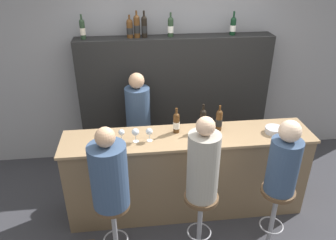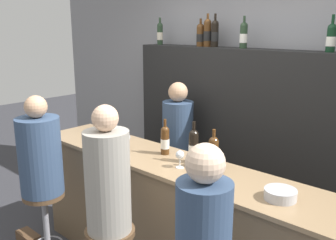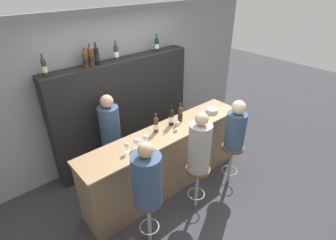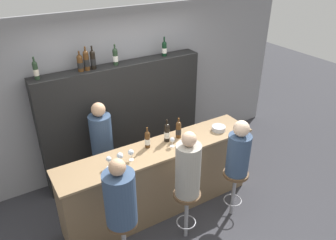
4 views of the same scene
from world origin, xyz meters
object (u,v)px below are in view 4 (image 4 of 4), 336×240
at_px(wine_glass_1, 120,156).
at_px(guest_seated_middle, 188,168).
at_px(wine_bottle_backbar_1, 80,63).
at_px(bar_stool_right, 235,182).
at_px(wine_bottle_counter_0, 147,139).
at_px(wine_glass_3, 172,140).
at_px(wine_glass_0, 109,159).
at_px(wine_bottle_backbar_4, 115,56).
at_px(wine_bottle_backbar_5, 164,48).
at_px(wine_bottle_backbar_3, 93,59).
at_px(wine_bottle_backbar_2, 86,60).
at_px(bar_stool_left, 123,231).
at_px(metal_bowl, 219,128).
at_px(wine_bottle_counter_2, 178,129).
at_px(guest_seated_right, 239,151).
at_px(wine_glass_2, 131,153).
at_px(bar_stool_middle, 187,204).
at_px(wine_bottle_backbar_0, 36,70).
at_px(wine_bottle_counter_1, 167,132).
at_px(guest_seated_left, 120,196).
at_px(bartender, 103,154).

relative_size(wine_glass_1, guest_seated_middle, 0.18).
xyz_separation_m(wine_bottle_backbar_1, bar_stool_right, (1.38, -1.75, -1.41)).
height_order(wine_bottle_counter_0, wine_glass_3, wine_bottle_counter_0).
bearing_deg(wine_glass_0, wine_bottle_backbar_4, 60.94).
bearing_deg(wine_bottle_backbar_5, wine_bottle_backbar_3, 180.00).
bearing_deg(wine_bottle_backbar_2, bar_stool_left, -101.20).
xyz_separation_m(wine_bottle_backbar_4, metal_bowl, (1.01, -1.17, -0.90)).
relative_size(wine_bottle_counter_2, guest_seated_right, 0.39).
distance_m(wine_bottle_counter_2, wine_bottle_backbar_1, 1.61).
height_order(wine_bottle_backbar_3, wine_glass_2, wine_bottle_backbar_3).
height_order(wine_glass_2, bar_stool_middle, wine_glass_2).
bearing_deg(bar_stool_right, wine_glass_3, 138.67).
bearing_deg(wine_bottle_backbar_0, wine_glass_0, -69.97).
bearing_deg(wine_bottle_backbar_0, guest_seated_middle, -56.07).
height_order(wine_bottle_backbar_0, wine_bottle_backbar_3, wine_bottle_backbar_3).
distance_m(wine_bottle_counter_1, guest_seated_right, 0.97).
bearing_deg(guest_seated_left, metal_bowl, 18.02).
distance_m(bar_stool_right, bartender, 1.90).
bearing_deg(bar_stool_right, wine_bottle_backbar_0, 138.20).
bearing_deg(wine_glass_1, wine_bottle_counter_2, 9.12).
bearing_deg(bar_stool_right, wine_bottle_backbar_3, 124.42).
bearing_deg(wine_bottle_backbar_5, wine_bottle_counter_1, -119.15).
height_order(wine_bottle_counter_1, guest_seated_right, guest_seated_right).
xyz_separation_m(wine_bottle_counter_2, wine_glass_3, (-0.19, -0.15, -0.03)).
relative_size(wine_glass_0, wine_glass_2, 1.03).
bearing_deg(wine_bottle_backbar_0, wine_glass_1, -64.06).
bearing_deg(wine_glass_2, wine_glass_0, 180.00).
bearing_deg(bar_stool_middle, wine_bottle_backbar_4, 92.88).
xyz_separation_m(wine_bottle_counter_2, wine_glass_0, (-1.08, -0.15, -0.01)).
relative_size(guest_seated_middle, bar_stool_right, 1.20).
distance_m(guest_seated_middle, bar_stool_right, 0.95).
height_order(wine_bottle_backbar_5, metal_bowl, wine_bottle_backbar_5).
relative_size(wine_bottle_counter_1, wine_glass_1, 2.09).
xyz_separation_m(wine_bottle_counter_1, bartender, (-0.70, 0.63, -0.47)).
xyz_separation_m(bar_stool_middle, bartender, (-0.55, 1.35, 0.15)).
bearing_deg(guest_seated_left, bar_stool_left, 165.96).
relative_size(bar_stool_right, bartender, 0.47).
distance_m(guest_seated_left, guest_seated_middle, 0.86).
distance_m(guest_seated_left, guest_seated_right, 1.64).
bearing_deg(wine_glass_1, bar_stool_left, -114.37).
bearing_deg(wine_bottle_backbar_4, wine_glass_2, -107.31).
height_order(guest_seated_right, bartender, bartender).
distance_m(wine_bottle_counter_1, guest_seated_middle, 0.73).
relative_size(wine_bottle_counter_2, bar_stool_left, 0.42).
distance_m(wine_bottle_backbar_4, bar_stool_left, 2.38).
height_order(bar_stool_middle, bartender, bartender).
bearing_deg(wine_bottle_backbar_1, metal_bowl, -37.54).
xyz_separation_m(wine_bottle_backbar_2, wine_glass_3, (0.65, -1.19, -0.86)).
height_order(wine_bottle_counter_0, wine_bottle_backbar_4, wine_bottle_backbar_4).
xyz_separation_m(wine_bottle_backbar_5, bar_stool_right, (0.06, -1.75, -1.41)).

